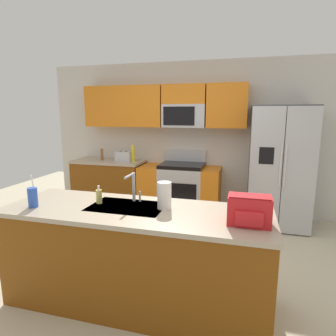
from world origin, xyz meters
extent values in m
plane|color=beige|center=(0.00, 0.00, 0.00)|extent=(9.00, 9.00, 0.00)
cube|color=beige|center=(0.00, 2.15, 1.30)|extent=(5.20, 0.10, 2.60)
cube|color=orange|center=(-1.50, 1.94, 1.85)|extent=(0.70, 0.32, 0.70)
cube|color=orange|center=(-0.80, 1.94, 1.85)|extent=(0.70, 0.32, 0.70)
cube|color=orange|center=(0.63, 1.94, 1.85)|extent=(0.64, 0.32, 0.70)
cube|color=#B7BABF|center=(-0.07, 1.94, 1.69)|extent=(0.72, 0.32, 0.38)
cube|color=black|center=(-0.13, 1.78, 1.69)|extent=(0.52, 0.01, 0.30)
cube|color=orange|center=(-0.07, 1.94, 2.04)|extent=(0.72, 0.32, 0.32)
cube|color=brown|center=(-1.43, 1.80, 0.43)|extent=(1.24, 0.60, 0.86)
cube|color=tan|center=(-1.43, 1.80, 0.88)|extent=(1.27, 0.63, 0.04)
cube|color=#B7BABF|center=(-0.07, 1.80, 0.42)|extent=(0.72, 0.60, 0.84)
cube|color=black|center=(-0.07, 1.50, 0.45)|extent=(0.60, 0.01, 0.36)
cube|color=black|center=(-0.07, 1.80, 0.87)|extent=(0.72, 0.60, 0.06)
cube|color=#B7BABF|center=(-0.07, 2.07, 1.00)|extent=(0.72, 0.06, 0.20)
cube|color=orange|center=(-0.61, 1.80, 0.42)|extent=(0.36, 0.60, 0.84)
cube|color=orange|center=(0.43, 1.80, 0.42)|extent=(0.28, 0.60, 0.84)
cube|color=#4C4F54|center=(1.46, 1.75, 0.93)|extent=(0.90, 0.70, 1.85)
cube|color=#B7BABF|center=(1.24, 1.38, 0.93)|extent=(0.44, 0.04, 1.81)
cube|color=#B7BABF|center=(1.69, 1.38, 0.93)|extent=(0.44, 0.04, 1.81)
cylinder|color=silver|center=(1.43, 1.35, 1.02)|extent=(0.02, 0.02, 0.60)
cylinder|color=silver|center=(1.49, 1.35, 1.02)|extent=(0.02, 0.02, 0.60)
cube|color=black|center=(1.24, 1.36, 1.15)|extent=(0.20, 0.00, 0.24)
cube|color=brown|center=(0.03, -0.58, 0.43)|extent=(2.33, 0.78, 0.86)
cube|color=tan|center=(0.03, -0.58, 0.88)|extent=(2.37, 0.82, 0.04)
cube|color=#B7BABF|center=(-0.07, -0.53, 0.89)|extent=(0.68, 0.44, 0.03)
cube|color=#B7BABF|center=(-1.11, 1.75, 0.99)|extent=(0.28, 0.16, 0.18)
cube|color=black|center=(-1.16, 1.75, 1.08)|extent=(0.03, 0.11, 0.01)
cube|color=black|center=(-1.06, 1.75, 1.08)|extent=(0.03, 0.11, 0.01)
cylinder|color=brown|center=(-1.56, 1.80, 1.00)|extent=(0.05, 0.05, 0.20)
cylinder|color=yellow|center=(-0.94, 1.77, 1.04)|extent=(0.07, 0.07, 0.29)
cylinder|color=#B7BABF|center=(-0.07, -0.36, 1.04)|extent=(0.03, 0.03, 0.28)
cylinder|color=#B7BABF|center=(-0.07, -0.46, 1.17)|extent=(0.02, 0.20, 0.02)
cylinder|color=#B7BABF|center=(-0.01, -0.36, 0.95)|extent=(0.02, 0.02, 0.10)
cylinder|color=blue|center=(-0.88, -0.77, 0.99)|extent=(0.08, 0.08, 0.18)
cylinder|color=white|center=(-0.87, -0.77, 1.13)|extent=(0.01, 0.03, 0.14)
cylinder|color=#D8CC66|center=(-0.36, -0.52, 0.97)|extent=(0.06, 0.06, 0.13)
cylinder|color=white|center=(-0.36, -0.52, 1.05)|extent=(0.02, 0.02, 0.04)
cylinder|color=white|center=(0.28, -0.50, 1.02)|extent=(0.12, 0.12, 0.24)
cube|color=red|center=(1.00, -0.68, 1.01)|extent=(0.32, 0.20, 0.22)
cube|color=#AD1A1E|center=(1.00, -0.70, 1.11)|extent=(0.30, 0.14, 0.03)
cube|color=red|center=(1.00, -0.79, 0.98)|extent=(0.20, 0.03, 0.11)
camera|label=1|loc=(0.94, -2.83, 1.73)|focal=30.56mm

